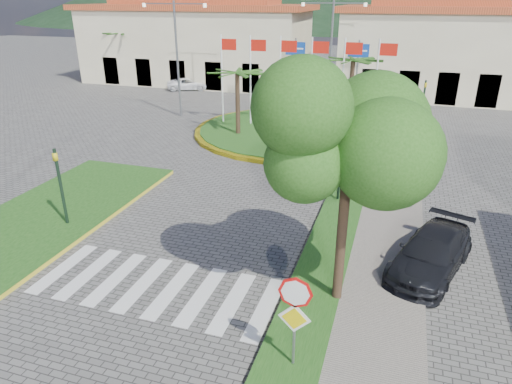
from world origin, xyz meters
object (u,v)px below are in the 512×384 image
(white_van, at_px, (188,84))
(car_side_right, at_px, (431,253))
(car_dark_b, at_px, (378,91))
(roundabout_island, at_px, (292,131))
(stop_sign, at_px, (295,309))
(deciduous_tree, at_px, (350,131))
(car_dark_a, at_px, (300,88))

(white_van, relative_size, car_side_right, 0.89)
(white_van, distance_m, car_dark_b, 17.58)
(white_van, xyz_separation_m, car_side_right, (21.08, -26.02, 0.10))
(car_dark_b, bearing_deg, car_side_right, -148.89)
(roundabout_island, relative_size, stop_sign, 4.79)
(roundabout_island, distance_m, deciduous_tree, 18.55)
(deciduous_tree, height_order, car_dark_a, deciduous_tree)
(deciduous_tree, distance_m, car_dark_b, 30.93)
(roundabout_island, relative_size, deciduous_tree, 1.87)
(white_van, distance_m, car_dark_a, 10.66)
(deciduous_tree, distance_m, car_dark_a, 30.91)
(car_dark_a, distance_m, car_side_right, 28.96)
(roundabout_island, relative_size, car_dark_b, 3.75)
(white_van, relative_size, car_dark_a, 1.17)
(deciduous_tree, bearing_deg, white_van, 122.83)
(white_van, bearing_deg, deciduous_tree, -170.57)
(stop_sign, bearing_deg, car_side_right, 59.82)
(deciduous_tree, bearing_deg, stop_sign, -101.18)
(car_dark_a, bearing_deg, deciduous_tree, 176.75)
(car_dark_b, bearing_deg, deciduous_tree, -154.43)
(car_side_right, bearing_deg, car_dark_a, 130.09)
(roundabout_island, height_order, car_side_right, roundabout_island)
(white_van, height_order, car_dark_a, car_dark_a)
(deciduous_tree, bearing_deg, roundabout_island, 107.91)
(white_van, xyz_separation_m, car_dark_a, (10.61, 0.98, 0.02))
(car_dark_a, bearing_deg, stop_sign, 174.42)
(deciduous_tree, xyz_separation_m, white_van, (-18.43, 28.57, -4.62))
(deciduous_tree, relative_size, car_dark_a, 2.00)
(deciduous_tree, bearing_deg, car_dark_a, 104.82)
(car_dark_a, xyz_separation_m, car_dark_b, (6.85, 1.02, -0.02))
(car_side_right, bearing_deg, stop_sign, -101.27)
(white_van, bearing_deg, stop_sign, -173.97)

